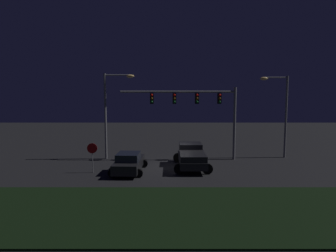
{
  "coord_description": "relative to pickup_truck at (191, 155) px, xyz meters",
  "views": [
    {
      "loc": [
        -0.57,
        -23.42,
        5.69
      ],
      "look_at": [
        -0.52,
        1.48,
        3.17
      ],
      "focal_mm": 31.34,
      "sensor_mm": 36.0,
      "label": 1
    }
  ],
  "objects": [
    {
      "name": "street_lamp_right",
      "position": [
        8.5,
        3.85,
        3.81
      ],
      "size": [
        2.59,
        0.44,
        7.56
      ],
      "color": "slate",
      "rests_on": "ground_plane"
    },
    {
      "name": "pickup_truck",
      "position": [
        0.0,
        0.0,
        0.0
      ],
      "size": [
        2.88,
        5.41,
        1.8
      ],
      "rotation": [
        0.0,
        0.0,
        1.57
      ],
      "color": "black",
      "rests_on": "ground_plane"
    },
    {
      "name": "traffic_signal_gantry",
      "position": [
        0.73,
        2.96,
        4.03
      ],
      "size": [
        10.32,
        0.56,
        6.5
      ],
      "color": "slate",
      "rests_on": "ground_plane"
    },
    {
      "name": "stop_sign",
      "position": [
        -7.51,
        -1.69,
        0.56
      ],
      "size": [
        0.76,
        0.08,
        2.23
      ],
      "color": "slate",
      "rests_on": "ground_plane"
    },
    {
      "name": "car_sedan",
      "position": [
        -4.8,
        -1.59,
        -0.26
      ],
      "size": [
        2.61,
        4.48,
        1.51
      ],
      "rotation": [
        0.0,
        0.0,
        1.53
      ],
      "color": "black",
      "rests_on": "ground_plane"
    },
    {
      "name": "grass_median",
      "position": [
        -1.3,
        -9.22,
        -0.95
      ],
      "size": [
        25.15,
        7.35,
        0.1
      ],
      "primitive_type": "cube",
      "color": "black",
      "rests_on": "ground_plane"
    },
    {
      "name": "ground_plane",
      "position": [
        -1.3,
        0.26,
        -1.0
      ],
      "size": [
        80.0,
        80.0,
        0.0
      ],
      "primitive_type": "plane",
      "color": "black"
    },
    {
      "name": "street_lamp_left",
      "position": [
        -6.96,
        3.29,
        3.92
      ],
      "size": [
        2.75,
        0.44,
        7.74
      ],
      "color": "slate",
      "rests_on": "ground_plane"
    }
  ]
}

